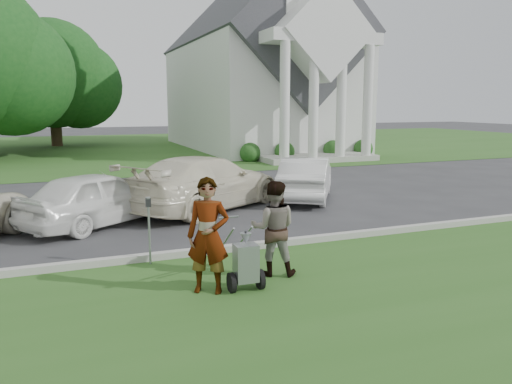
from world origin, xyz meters
TOP-DOWN VIEW (x-y plane):
  - ground at (0.00, 0.00)m, footprint 120.00×120.00m
  - grass_strip at (0.00, -3.00)m, footprint 80.00×7.00m
  - church_lawn at (0.00, 27.00)m, footprint 80.00×30.00m
  - curb at (0.00, 0.55)m, footprint 80.00×0.18m
  - church at (9.00, 23.11)m, footprint 9.19×19.00m
  - tree_back at (-4.01, 29.99)m, footprint 9.61×7.60m
  - striping_cart at (-1.13, -1.58)m, footprint 0.58×1.13m
  - person_left at (-1.71, -1.44)m, footprint 0.81×0.71m
  - person_right at (-0.41, -1.04)m, footprint 1.00×0.91m
  - parking_meter_near at (-2.35, 0.33)m, footprint 0.09×0.08m
  - car_b at (-2.99, 3.97)m, footprint 4.26×3.63m
  - car_c at (0.01, 4.85)m, footprint 5.63×4.78m
  - car_d at (3.43, 5.22)m, footprint 3.36×4.18m

SIDE VIEW (x-z plane):
  - ground at x=0.00m, z-range 0.00..0.00m
  - grass_strip at x=0.00m, z-range 0.00..0.01m
  - church_lawn at x=0.00m, z-range 0.00..0.01m
  - curb at x=0.00m, z-range 0.00..0.15m
  - striping_cart at x=-1.13m, z-range -0.07..0.97m
  - car_d at x=3.43m, z-range 0.00..1.34m
  - car_b at x=-2.99m, z-range 0.00..1.38m
  - car_c at x=0.01m, z-range 0.00..1.55m
  - parking_meter_near at x=-2.35m, z-range 0.17..1.47m
  - person_right at x=-0.41m, z-range 0.00..1.68m
  - person_left at x=-1.71m, z-range 0.00..1.86m
  - tree_back at x=-4.01m, z-range 0.28..9.17m
  - church at x=9.00m, z-range -6.11..17.99m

